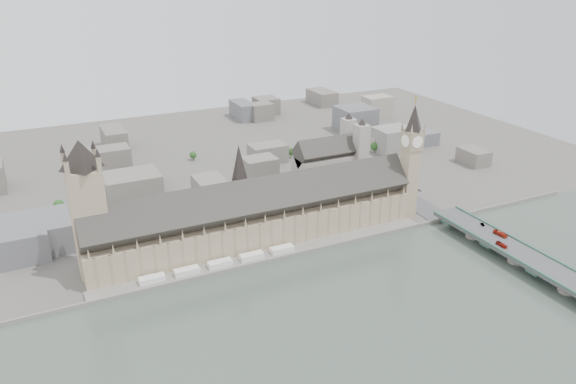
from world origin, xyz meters
name	(u,v)px	position (x,y,z in m)	size (l,w,h in m)	color
ground	(266,252)	(0.00, 0.00, 0.00)	(900.00, 900.00, 0.00)	#595651
embankment_wall	(274,259)	(0.00, -15.00, 1.50)	(600.00, 1.50, 3.00)	slate
river_terrace	(270,256)	(0.00, -7.50, 1.00)	(270.00, 15.00, 2.00)	slate
terrace_tents	(220,263)	(-40.00, -7.00, 4.00)	(118.00, 7.00, 4.00)	white
palace_of_westminster	(256,216)	(0.00, 19.70, 22.71)	(265.00, 40.73, 55.44)	tan
elizabeth_tower	(411,153)	(138.00, 8.00, 58.09)	(17.00, 17.00, 107.50)	tan
victoria_tower	(87,203)	(-122.00, 26.00, 55.20)	(30.00, 30.00, 100.00)	tan
central_tower	(240,174)	(-10.00, 26.00, 57.92)	(13.00, 13.00, 48.00)	tan
westminster_bridge	(509,252)	(162.00, -87.50, 5.12)	(25.00, 325.00, 10.25)	#474749
bridge_parapets	(560,273)	(162.00, -132.00, 10.82)	(25.00, 235.00, 1.15)	#376551
westminster_abbey	(331,164)	(110.92, 95.00, 25.08)	(68.00, 36.00, 64.00)	#AAA299
city_skyline_inland	(178,143)	(0.00, 245.00, 19.00)	(720.00, 360.00, 38.00)	gray
park_trees	(227,216)	(-10.00, 60.00, 7.50)	(110.00, 30.00, 15.00)	#1A491B
red_bus_north	(502,245)	(155.55, -85.23, 11.60)	(2.26, 9.66, 2.69)	#B22014
red_bus_south	(500,234)	(167.71, -71.70, 11.93)	(2.83, 12.09, 3.37)	#B22A16
car_silver	(483,224)	(168.67, -51.83, 11.05)	(1.70, 4.88, 1.61)	gray
car_approach	(419,190)	(168.37, 29.32, 10.99)	(2.06, 5.07, 1.47)	gray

